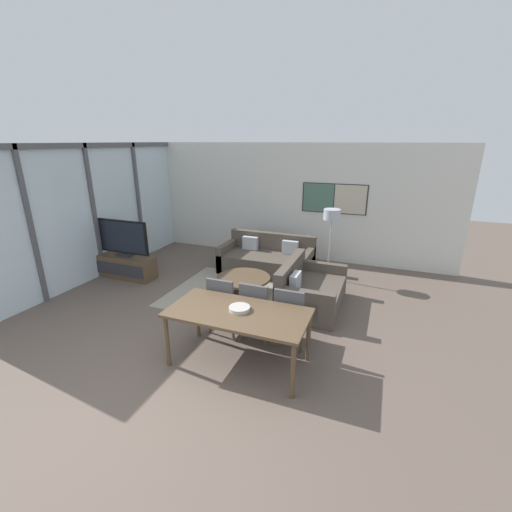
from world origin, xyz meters
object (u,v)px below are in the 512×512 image
Objects in this scene: dining_table at (238,317)px; dining_chair_right at (291,314)px; tv_console at (126,267)px; coffee_table at (244,281)px; dining_chair_left at (224,302)px; sofa_main at (268,260)px; sofa_side at (308,292)px; dining_chair_centre at (256,308)px; floor_lamp at (332,220)px; television at (123,238)px; fruit_bowl at (240,308)px.

dining_chair_right is (0.52, 0.64, -0.18)m from dining_table.
tv_console is 0.73× the size of dining_table.
coffee_table is 1.40m from dining_chair_left.
sofa_main is 1.32× the size of sofa_side.
dining_chair_right is at bearing -0.34° from dining_chair_centre.
sofa_side is 1.70m from dining_chair_left.
dining_chair_centre is at bearing -102.15° from floor_lamp.
sofa_side is at bearing 92.25° from dining_chair_right.
dining_table is (0.78, -3.38, 0.42)m from sofa_main.
sofa_side is at bearing 1.19° from television.
fruit_bowl is at bearing -89.53° from dining_chair_centre.
dining_chair_right is at bearing -64.47° from sofa_main.
sofa_side is (4.00, 0.08, 0.03)m from tv_console.
floor_lamp is (4.12, 1.49, 1.05)m from tv_console.
sofa_main reaches higher than fruit_bowl.
tv_console is 4.03m from fruit_bowl.
sofa_side is 1.25m from coffee_table.
floor_lamp reaches higher than dining_chair_left.
fruit_bowl is (0.79, -3.34, 0.53)m from sofa_main.
dining_chair_centre is at bearing -19.71° from tv_console.
dining_chair_centre reaches higher than dining_table.
dining_chair_right is at bearing 0.19° from dining_chair_left.
dining_table is at bearing -97.72° from fruit_bowl.
dining_table is at bearing -99.88° from floor_lamp.
dining_chair_right reaches higher than tv_console.
dining_chair_left is at bearing 129.28° from dining_table.
dining_chair_centre is at bearing 90.47° from fruit_bowl.
television is at bearing 91.19° from sofa_side.
fruit_bowl is (3.53, -1.87, 0.55)m from tv_console.
tv_console is at bearing 91.20° from sofa_side.
dining_chair_left reaches higher than sofa_side.
sofa_side is at bearing 76.61° from fruit_bowl.
fruit_bowl reaches higher than dining_table.
tv_console is 0.65× the size of sofa_main.
dining_chair_right is 0.60× the size of floor_lamp.
dining_chair_centre is at bearing -74.03° from sofa_main.
coffee_table is at bearing 111.90° from fruit_bowl.
sofa_side is 5.55× the size of fruit_bowl.
dining_table is 0.85m from dining_chair_right.
sofa_side reaches higher than dining_table.
sofa_main is (2.74, 1.47, 0.03)m from tv_console.
tv_console is at bearing 157.07° from dining_chair_left.
sofa_side is 1.67× the size of dining_chair_right.
floor_lamp reaches higher than dining_table.
floor_lamp is at bearing 45.63° from coffee_table.
sofa_main is 3.49m from dining_table.
television reaches higher than fruit_bowl.
floor_lamp is (0.59, 3.36, 0.49)m from fruit_bowl.
sofa_side is 1.67× the size of dining_chair_left.
tv_console is 4.00m from sofa_side.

